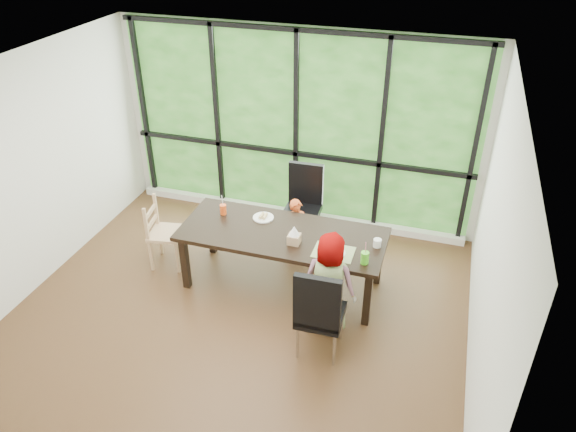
{
  "coord_description": "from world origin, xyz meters",
  "views": [
    {
      "loc": [
        1.94,
        -4.36,
        4.19
      ],
      "look_at": [
        0.42,
        0.51,
        1.05
      ],
      "focal_mm": 34.0,
      "sensor_mm": 36.0,
      "label": 1
    }
  ],
  "objects_px": {
    "child_toddler": "(296,230)",
    "green_cup": "(365,258)",
    "chair_end_beech": "(167,233)",
    "chair_window_leather": "(302,207)",
    "chair_interior_leather": "(321,309)",
    "plate_far": "(263,218)",
    "orange_cup": "(223,209)",
    "dining_table": "(282,259)",
    "plate_near": "(334,253)",
    "child_older": "(330,283)",
    "white_mug": "(377,243)",
    "tissue_box": "(294,239)"
  },
  "relations": [
    {
      "from": "orange_cup",
      "to": "green_cup",
      "type": "height_order",
      "value": "green_cup"
    },
    {
      "from": "chair_window_leather",
      "to": "green_cup",
      "type": "relative_size",
      "value": 7.87
    },
    {
      "from": "chair_interior_leather",
      "to": "plate_far",
      "type": "relative_size",
      "value": 4.29
    },
    {
      "from": "child_older",
      "to": "orange_cup",
      "type": "distance_m",
      "value": 1.69
    },
    {
      "from": "dining_table",
      "to": "plate_far",
      "type": "xyz_separation_m",
      "value": [
        -0.31,
        0.23,
        0.38
      ]
    },
    {
      "from": "child_toddler",
      "to": "green_cup",
      "type": "bearing_deg",
      "value": -65.42
    },
    {
      "from": "plate_near",
      "to": "tissue_box",
      "type": "bearing_deg",
      "value": 173.11
    },
    {
      "from": "orange_cup",
      "to": "tissue_box",
      "type": "xyz_separation_m",
      "value": [
        1.0,
        -0.35,
        -0.01
      ]
    },
    {
      "from": "white_mug",
      "to": "plate_near",
      "type": "bearing_deg",
      "value": -146.91
    },
    {
      "from": "orange_cup",
      "to": "child_older",
      "type": "bearing_deg",
      "value": -25.46
    },
    {
      "from": "chair_interior_leather",
      "to": "chair_end_beech",
      "type": "height_order",
      "value": "chair_interior_leather"
    },
    {
      "from": "chair_interior_leather",
      "to": "plate_far",
      "type": "distance_m",
      "value": 1.54
    },
    {
      "from": "child_toddler",
      "to": "orange_cup",
      "type": "xyz_separation_m",
      "value": [
        -0.81,
        -0.4,
        0.39
      ]
    },
    {
      "from": "chair_end_beech",
      "to": "plate_near",
      "type": "height_order",
      "value": "chair_end_beech"
    },
    {
      "from": "chair_window_leather",
      "to": "plate_near",
      "type": "relative_size",
      "value": 4.44
    },
    {
      "from": "child_toddler",
      "to": "tissue_box",
      "type": "xyz_separation_m",
      "value": [
        0.19,
        -0.75,
        0.38
      ]
    },
    {
      "from": "dining_table",
      "to": "plate_far",
      "type": "distance_m",
      "value": 0.55
    },
    {
      "from": "chair_window_leather",
      "to": "green_cup",
      "type": "distance_m",
      "value": 1.67
    },
    {
      "from": "child_toddler",
      "to": "orange_cup",
      "type": "bearing_deg",
      "value": -178.06
    },
    {
      "from": "plate_far",
      "to": "chair_window_leather",
      "type": "bearing_deg",
      "value": 69.6
    },
    {
      "from": "plate_far",
      "to": "orange_cup",
      "type": "height_order",
      "value": "orange_cup"
    },
    {
      "from": "dining_table",
      "to": "green_cup",
      "type": "bearing_deg",
      "value": -16.57
    },
    {
      "from": "plate_far",
      "to": "tissue_box",
      "type": "bearing_deg",
      "value": -38.17
    },
    {
      "from": "plate_far",
      "to": "plate_near",
      "type": "distance_m",
      "value": 1.08
    },
    {
      "from": "chair_end_beech",
      "to": "chair_window_leather",
      "type": "bearing_deg",
      "value": -66.55
    },
    {
      "from": "chair_interior_leather",
      "to": "child_toddler",
      "type": "bearing_deg",
      "value": -66.72
    },
    {
      "from": "child_toddler",
      "to": "tissue_box",
      "type": "bearing_deg",
      "value": -99.9
    },
    {
      "from": "dining_table",
      "to": "white_mug",
      "type": "height_order",
      "value": "white_mug"
    },
    {
      "from": "chair_interior_leather",
      "to": "green_cup",
      "type": "bearing_deg",
      "value": -119.01
    },
    {
      "from": "plate_near",
      "to": "tissue_box",
      "type": "relative_size",
      "value": 1.84
    },
    {
      "from": "chair_end_beech",
      "to": "plate_far",
      "type": "distance_m",
      "value": 1.26
    },
    {
      "from": "plate_far",
      "to": "child_toddler",
      "type": "bearing_deg",
      "value": 48.01
    },
    {
      "from": "chair_window_leather",
      "to": "tissue_box",
      "type": "height_order",
      "value": "chair_window_leather"
    },
    {
      "from": "child_toddler",
      "to": "tissue_box",
      "type": "relative_size",
      "value": 6.46
    },
    {
      "from": "chair_interior_leather",
      "to": "chair_window_leather",
      "type": "bearing_deg",
      "value": -70.44
    },
    {
      "from": "orange_cup",
      "to": "child_toddler",
      "type": "bearing_deg",
      "value": 26.29
    },
    {
      "from": "white_mug",
      "to": "tissue_box",
      "type": "distance_m",
      "value": 0.92
    },
    {
      "from": "chair_window_leather",
      "to": "chair_interior_leather",
      "type": "height_order",
      "value": "same"
    },
    {
      "from": "green_cup",
      "to": "tissue_box",
      "type": "distance_m",
      "value": 0.83
    },
    {
      "from": "child_toddler",
      "to": "child_older",
      "type": "xyz_separation_m",
      "value": [
        0.7,
        -1.12,
        0.16
      ]
    },
    {
      "from": "chair_end_beech",
      "to": "green_cup",
      "type": "xyz_separation_m",
      "value": [
        2.52,
        -0.29,
        0.37
      ]
    },
    {
      "from": "chair_interior_leather",
      "to": "white_mug",
      "type": "distance_m",
      "value": 1.06
    },
    {
      "from": "plate_near",
      "to": "child_older",
      "type": "bearing_deg",
      "value": -83.64
    },
    {
      "from": "dining_table",
      "to": "orange_cup",
      "type": "bearing_deg",
      "value": 167.52
    },
    {
      "from": "child_older",
      "to": "white_mug",
      "type": "height_order",
      "value": "child_older"
    },
    {
      "from": "child_older",
      "to": "orange_cup",
      "type": "xyz_separation_m",
      "value": [
        -1.51,
        0.72,
        0.22
      ]
    },
    {
      "from": "plate_far",
      "to": "green_cup",
      "type": "distance_m",
      "value": 1.42
    },
    {
      "from": "tissue_box",
      "to": "chair_end_beech",
      "type": "bearing_deg",
      "value": 174.71
    },
    {
      "from": "orange_cup",
      "to": "green_cup",
      "type": "bearing_deg",
      "value": -14.77
    },
    {
      "from": "plate_far",
      "to": "green_cup",
      "type": "xyz_separation_m",
      "value": [
        1.32,
        -0.53,
        0.06
      ]
    }
  ]
}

